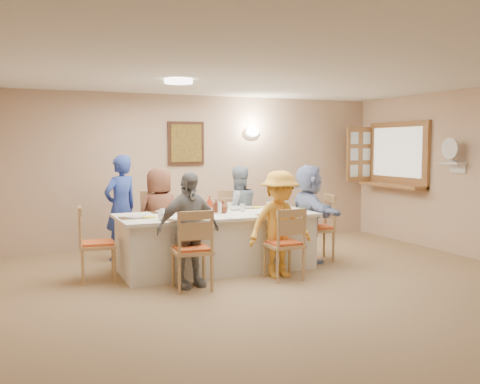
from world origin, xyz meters
name	(u,v)px	position (x,y,z in m)	size (l,w,h in m)	color
ground	(305,295)	(0.00, 0.00, 0.00)	(7.00, 7.00, 0.00)	#8C6E51
room_walls	(307,159)	(0.00, 0.00, 1.51)	(7.00, 7.00, 7.00)	tan
wall_picture	(186,143)	(-0.30, 3.46, 1.70)	(0.62, 0.05, 0.72)	#392014
wall_sconce	(252,132)	(0.90, 3.44, 1.90)	(0.26, 0.09, 0.18)	white
ceiling_light	(179,81)	(-1.00, 1.50, 2.47)	(0.36, 0.36, 0.05)	white
serving_hatch	(398,155)	(3.21, 2.40, 1.50)	(0.06, 1.50, 1.15)	olive
hatch_sill	(392,185)	(3.09, 2.40, 0.97)	(0.30, 1.50, 0.05)	olive
shutter_door	(360,154)	(2.95, 3.16, 1.50)	(0.55, 0.04, 1.00)	olive
fan_shelf	(453,163)	(3.13, 1.05, 1.40)	(0.22, 0.36, 0.03)	white
desk_fan	(452,153)	(3.10, 1.05, 1.55)	(0.30, 0.30, 0.28)	#A5A5A8
dining_table	(216,242)	(-0.48, 1.54, 0.38)	(2.61, 1.11, 0.76)	silver
chair_back_left	(157,227)	(-1.08, 2.34, 0.51)	(0.49, 0.49, 1.02)	tan
chair_back_right	(235,223)	(0.12, 2.34, 0.49)	(0.47, 0.47, 0.98)	tan
chair_front_left	(192,249)	(-1.08, 0.74, 0.47)	(0.45, 0.45, 0.95)	tan
chair_front_right	(284,243)	(0.12, 0.74, 0.45)	(0.43, 0.43, 0.91)	tan
chair_left_end	(98,243)	(-2.03, 1.54, 0.47)	(0.45, 0.45, 0.94)	tan
chair_right_end	(316,227)	(1.07, 1.54, 0.48)	(0.46, 0.46, 0.96)	tan
diner_back_left	(159,216)	(-1.08, 2.22, 0.68)	(0.73, 0.55, 1.36)	brown
diner_back_right	(238,211)	(0.12, 2.22, 0.68)	(0.67, 0.53, 1.36)	#8898AC
diner_front_left	(189,229)	(-1.08, 0.86, 0.68)	(0.84, 0.46, 1.37)	gray
diner_front_right	(280,224)	(0.12, 0.86, 0.67)	(0.90, 0.54, 1.35)	#FBAF37
diner_right_end	(309,213)	(0.94, 1.54, 0.70)	(0.55, 1.33, 1.40)	#8C9ED1
caregiver	(121,208)	(-1.53, 2.69, 0.76)	(0.66, 0.59, 1.53)	#2B43A5
placemat_fl	(182,220)	(-1.08, 1.12, 0.76)	(0.37, 0.27, 0.01)	#472B19
plate_fl	(182,219)	(-1.08, 1.12, 0.77)	(0.25, 0.25, 0.02)	white
napkin_fl	(197,219)	(-0.90, 1.07, 0.77)	(0.15, 0.15, 0.01)	yellow
placemat_fr	(271,215)	(0.12, 1.12, 0.76)	(0.34, 0.25, 0.01)	#472B19
plate_fr	(271,214)	(0.12, 1.12, 0.77)	(0.23, 0.23, 0.01)	white
napkin_fr	(285,214)	(0.30, 1.07, 0.77)	(0.14, 0.14, 0.01)	yellow
placemat_bl	(164,212)	(-1.08, 1.96, 0.76)	(0.36, 0.27, 0.01)	#472B19
plate_bl	(164,211)	(-1.08, 1.96, 0.77)	(0.24, 0.24, 0.01)	white
napkin_bl	(178,211)	(-0.90, 1.91, 0.77)	(0.13, 0.13, 0.01)	yellow
placemat_br	(245,208)	(0.12, 1.96, 0.76)	(0.37, 0.27, 0.01)	#472B19
plate_br	(245,207)	(0.12, 1.96, 0.77)	(0.23, 0.23, 0.01)	white
napkin_br	(258,207)	(0.30, 1.91, 0.77)	(0.13, 0.13, 0.01)	yellow
placemat_le	(134,218)	(-1.58, 1.54, 0.76)	(0.36, 0.27, 0.01)	#472B19
plate_le	(134,217)	(-1.58, 1.54, 0.77)	(0.23, 0.23, 0.01)	white
napkin_le	(149,217)	(-1.40, 1.49, 0.77)	(0.15, 0.15, 0.01)	yellow
placemat_re	(290,209)	(0.64, 1.54, 0.76)	(0.36, 0.27, 0.01)	#472B19
plate_re	(290,209)	(0.64, 1.54, 0.77)	(0.25, 0.25, 0.02)	white
napkin_re	(303,209)	(0.82, 1.49, 0.77)	(0.14, 0.14, 0.01)	yellow
teacup_a	(163,216)	(-1.31, 1.19, 0.81)	(0.12, 0.12, 0.09)	white
teacup_b	(230,205)	(-0.08, 2.05, 0.80)	(0.10, 0.10, 0.08)	white
bowl_a	(205,214)	(-0.72, 1.30, 0.79)	(0.27, 0.27, 0.06)	white
bowl_b	(235,208)	(-0.12, 1.79, 0.79)	(0.18, 0.18, 0.05)	white
condiment_ketchup	(209,205)	(-0.58, 1.55, 0.88)	(0.11, 0.11, 0.24)	red
condiment_brown	(216,206)	(-0.46, 1.60, 0.85)	(0.10, 0.10, 0.19)	#5C2A18
condiment_malt	(223,207)	(-0.39, 1.55, 0.85)	(0.17, 0.17, 0.17)	#5C2A18
drinking_glass	(204,209)	(-0.63, 1.59, 0.82)	(0.07, 0.07, 0.10)	silver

